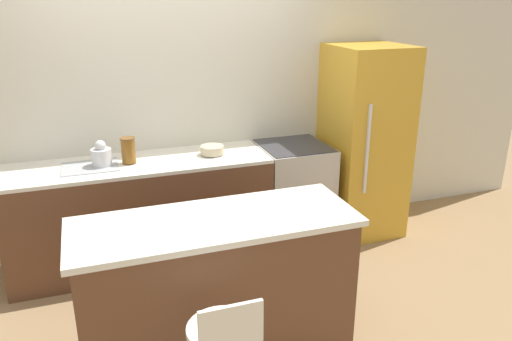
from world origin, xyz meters
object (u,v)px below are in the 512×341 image
kettle (101,155)px  oven_range (293,192)px  mixing_bowl (212,150)px  refrigerator (364,142)px

kettle → oven_range: bearing=0.1°
oven_range → kettle: (-1.69, -0.00, 0.55)m
kettle → mixing_bowl: (0.92, 0.00, -0.05)m
refrigerator → kettle: 2.41m
oven_range → refrigerator: 0.84m
kettle → mixing_bowl: 0.92m
refrigerator → kettle: bearing=179.4°
refrigerator → mixing_bowl: refrigerator is taller
oven_range → kettle: 1.78m
refrigerator → oven_range: bearing=177.7°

